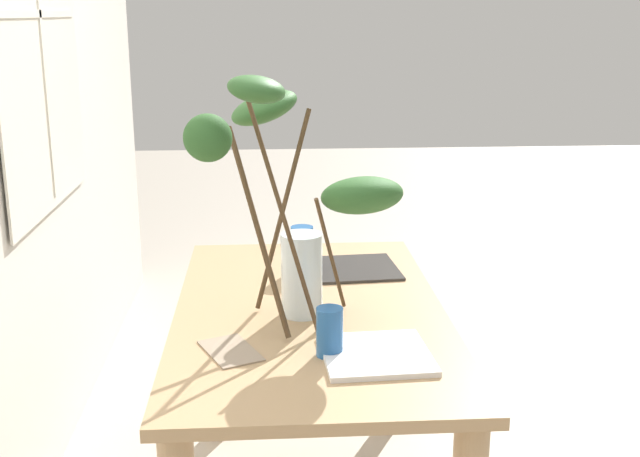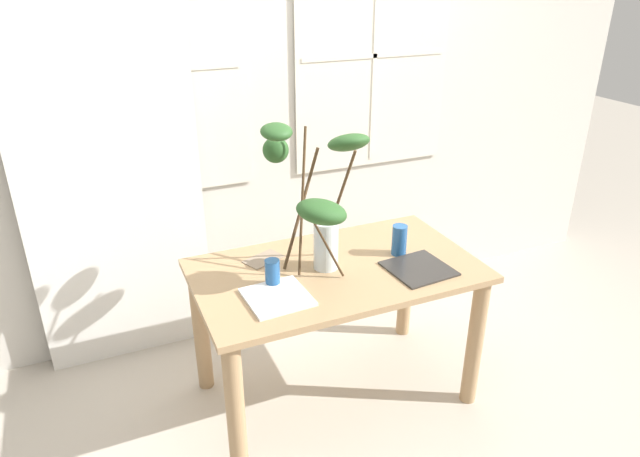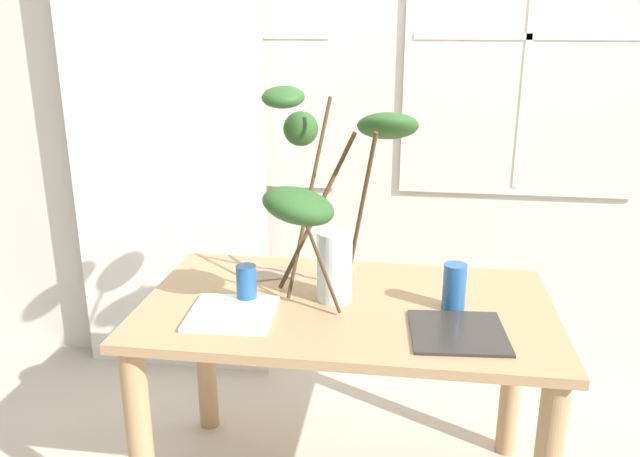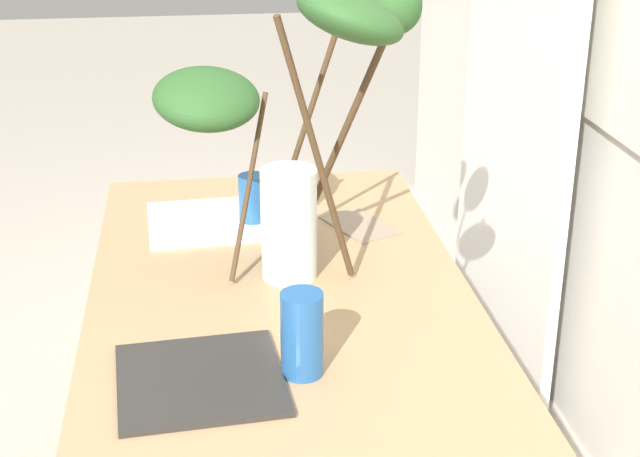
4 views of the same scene
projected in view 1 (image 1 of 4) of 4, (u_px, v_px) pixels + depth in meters
dining_table at (310, 356)px, 2.25m from camera, size 1.29×0.75×0.72m
vase_with_branches at (298, 187)px, 2.05m from camera, size 0.55×0.61×0.67m
drinking_glass_blue_left at (330, 332)px, 1.90m from camera, size 0.06×0.06×0.12m
drinking_glass_blue_right at (302, 249)px, 2.52m from camera, size 0.07×0.07×0.15m
plate_square_left at (376, 354)px, 1.90m from camera, size 0.27×0.27×0.01m
plate_square_right at (355, 268)px, 2.55m from camera, size 0.29×0.29×0.01m
napkin_folded at (231, 351)px, 1.93m from camera, size 0.21×0.17×0.00m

